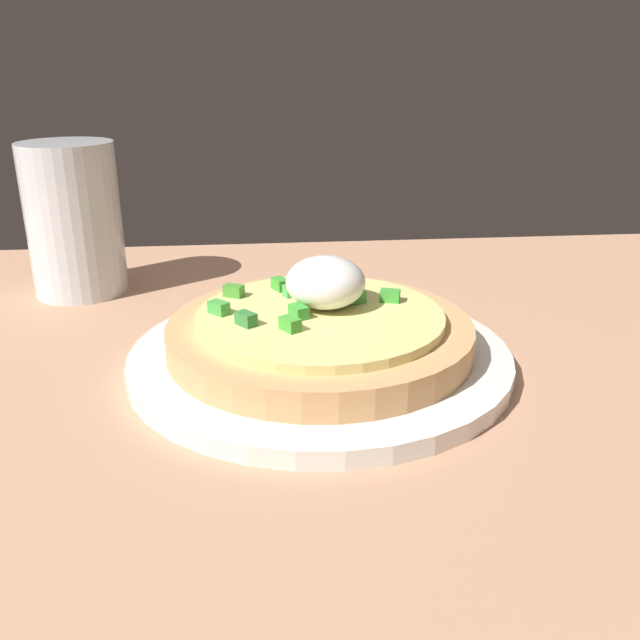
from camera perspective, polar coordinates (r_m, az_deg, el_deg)
The scene contains 4 objects.
dining_table at distance 41.62cm, azimuth 4.04°, elevation -7.67°, with size 127.68×70.58×2.46cm, color tan.
plate at distance 44.33cm, azimuth 0.00°, elevation -3.10°, with size 24.60×24.60×1.15cm, color white.
pizza at distance 43.64cm, azimuth 0.02°, elevation -0.62°, with size 19.58×19.58×5.82cm.
cup_far at distance 60.27cm, azimuth -19.87°, elevation 7.43°, with size 7.63×7.63×12.48cm.
Camera 1 is at (6.48, 35.80, 21.44)cm, focal length 38.13 mm.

